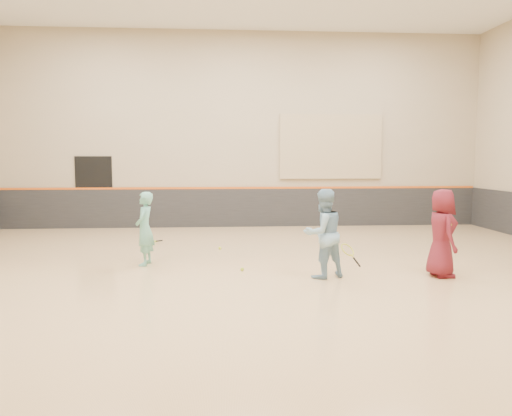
{
  "coord_description": "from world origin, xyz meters",
  "views": [
    {
      "loc": [
        -0.65,
        -9.52,
        2.15
      ],
      "look_at": [
        0.06,
        0.4,
        1.15
      ],
      "focal_mm": 35.0,
      "sensor_mm": 36.0,
      "label": 1
    }
  ],
  "objects": [
    {
      "name": "room",
      "position": [
        0.0,
        0.0,
        0.81
      ],
      "size": [
        15.04,
        12.04,
        6.22
      ],
      "color": "tan",
      "rests_on": "ground"
    },
    {
      "name": "wainscot_back",
      "position": [
        0.0,
        5.97,
        0.6
      ],
      "size": [
        14.9,
        0.04,
        1.2
      ],
      "primitive_type": "cube",
      "color": "#232326",
      "rests_on": "floor"
    },
    {
      "name": "accent_stripe",
      "position": [
        0.0,
        5.96,
        1.22
      ],
      "size": [
        14.9,
        0.03,
        0.06
      ],
      "primitive_type": "cube",
      "color": "#D85914",
      "rests_on": "wall_back"
    },
    {
      "name": "acoustic_panel",
      "position": [
        2.8,
        5.95,
        2.5
      ],
      "size": [
        3.2,
        0.08,
        2.0
      ],
      "primitive_type": "cube",
      "color": "tan",
      "rests_on": "wall_back"
    },
    {
      "name": "doorway",
      "position": [
        -4.5,
        5.98,
        1.1
      ],
      "size": [
        1.1,
        0.05,
        2.2
      ],
      "primitive_type": "cube",
      "color": "black",
      "rests_on": "floor"
    },
    {
      "name": "girl",
      "position": [
        -2.17,
        0.51,
        0.74
      ],
      "size": [
        0.42,
        0.58,
        1.48
      ],
      "primitive_type": "imported",
      "rotation": [
        0.0,
        0.0,
        -1.7
      ],
      "color": "#69B6A4",
      "rests_on": "floor"
    },
    {
      "name": "instructor",
      "position": [
        1.18,
        -0.79,
        0.8
      ],
      "size": [
        0.95,
        0.86,
        1.6
      ],
      "primitive_type": "imported",
      "rotation": [
        0.0,
        0.0,
        3.54
      ],
      "color": "#85B0CE",
      "rests_on": "floor"
    },
    {
      "name": "young_man",
      "position": [
        3.34,
        -0.85,
        0.8
      ],
      "size": [
        0.52,
        0.79,
        1.6
      ],
      "primitive_type": "imported",
      "rotation": [
        0.0,
        0.0,
        1.56
      ],
      "color": "maroon",
      "rests_on": "floor"
    },
    {
      "name": "held_racket",
      "position": [
        1.56,
        -1.05,
        0.55
      ],
      "size": [
        0.46,
        0.46,
        0.45
      ],
      "primitive_type": null,
      "color": "gold",
      "rests_on": "instructor"
    },
    {
      "name": "spare_racket",
      "position": [
        -2.43,
        3.25,
        0.07
      ],
      "size": [
        0.67,
        0.67,
        0.14
      ],
      "primitive_type": null,
      "color": "#97C02A",
      "rests_on": "floor"
    },
    {
      "name": "ball_under_racket",
      "position": [
        -0.25,
        -0.18,
        0.03
      ],
      "size": [
        0.07,
        0.07,
        0.07
      ],
      "primitive_type": "sphere",
      "color": "#B4D130",
      "rests_on": "floor"
    },
    {
      "name": "ball_in_hand",
      "position": [
        3.39,
        -1.05,
        0.97
      ],
      "size": [
        0.07,
        0.07,
        0.07
      ],
      "primitive_type": "sphere",
      "color": "#BED230",
      "rests_on": "young_man"
    },
    {
      "name": "ball_beside_spare",
      "position": [
        -0.67,
        2.11,
        0.03
      ],
      "size": [
        0.07,
        0.07,
        0.07
      ],
      "primitive_type": "sphere",
      "color": "#CCE334",
      "rests_on": "floor"
    }
  ]
}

